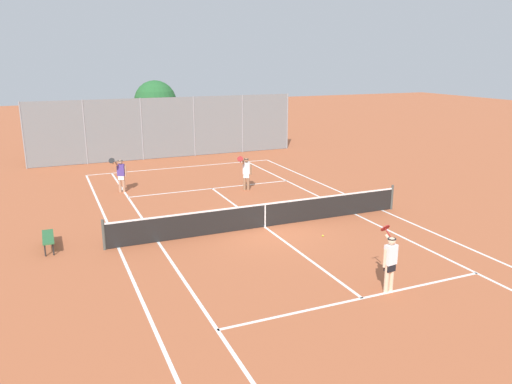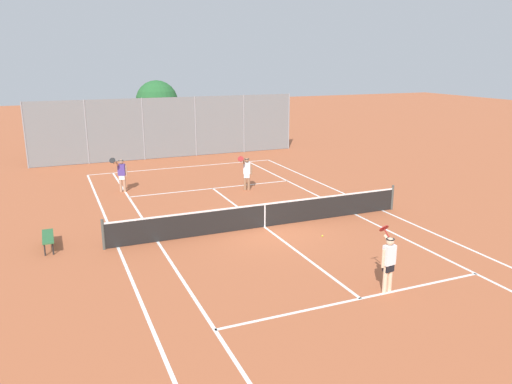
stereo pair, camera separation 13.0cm
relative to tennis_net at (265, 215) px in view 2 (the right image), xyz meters
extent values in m
plane|color=#B25B38|center=(0.00, 0.00, -0.51)|extent=(120.00, 120.00, 0.00)
cube|color=white|center=(0.00, 11.90, -0.51)|extent=(11.00, 0.10, 0.01)
cube|color=white|center=(-5.50, 0.00, -0.51)|extent=(0.10, 23.80, 0.01)
cube|color=white|center=(5.50, 0.00, -0.51)|extent=(0.10, 23.80, 0.01)
cube|color=white|center=(-4.13, 0.00, -0.51)|extent=(0.10, 23.80, 0.01)
cube|color=white|center=(4.13, 0.00, -0.51)|extent=(0.10, 23.80, 0.01)
cube|color=white|center=(0.00, -6.40, -0.51)|extent=(8.26, 0.10, 0.01)
cube|color=white|center=(0.00, 6.40, -0.51)|extent=(8.26, 0.10, 0.01)
cube|color=white|center=(0.00, 0.00, -0.51)|extent=(0.10, 12.80, 0.01)
cylinder|color=#474C47|center=(-5.95, 0.00, 0.03)|extent=(0.10, 0.10, 1.07)
cylinder|color=#474C47|center=(5.95, 0.00, 0.03)|extent=(0.10, 0.10, 1.07)
cube|color=black|center=(0.00, 0.00, -0.04)|extent=(11.90, 0.02, 0.89)
cube|color=white|center=(0.00, 0.00, 0.41)|extent=(11.90, 0.03, 0.06)
cube|color=white|center=(0.00, 0.00, -0.06)|extent=(0.05, 0.03, 0.89)
cylinder|color=beige|center=(0.81, -6.35, -0.10)|extent=(0.13, 0.13, 0.82)
cylinder|color=beige|center=(0.99, -6.32, -0.10)|extent=(0.13, 0.13, 0.82)
cube|color=black|center=(0.90, -6.34, 0.23)|extent=(0.30, 0.21, 0.24)
cube|color=white|center=(0.90, -6.34, 0.59)|extent=(0.36, 0.24, 0.56)
sphere|color=beige|center=(0.90, -6.34, 0.98)|extent=(0.22, 0.22, 0.22)
cylinder|color=black|center=(0.90, -6.34, 1.05)|extent=(0.23, 0.23, 0.02)
cylinder|color=beige|center=(0.68, -6.36, 0.53)|extent=(0.08, 0.08, 0.52)
cylinder|color=beige|center=(1.01, -6.18, 0.88)|extent=(0.14, 0.46, 0.35)
cylinder|color=maroon|center=(1.11, -5.91, 1.04)|extent=(0.06, 0.25, 0.22)
cylinder|color=maroon|center=(1.09, -5.79, 1.15)|extent=(0.30, 0.23, 0.23)
cylinder|color=tan|center=(-4.14, 7.44, -0.10)|extent=(0.13, 0.13, 0.82)
cylinder|color=tan|center=(-4.30, 7.51, -0.10)|extent=(0.13, 0.13, 0.82)
cube|color=white|center=(-4.22, 7.48, 0.23)|extent=(0.33, 0.27, 0.24)
cube|color=#4C388C|center=(-4.22, 7.48, 0.59)|extent=(0.39, 0.31, 0.56)
sphere|color=tan|center=(-4.22, 7.48, 0.98)|extent=(0.22, 0.22, 0.22)
cylinder|color=black|center=(-4.22, 7.48, 1.05)|extent=(0.23, 0.23, 0.02)
cylinder|color=tan|center=(-4.02, 7.39, 0.53)|extent=(0.08, 0.08, 0.52)
cylinder|color=tan|center=(-4.39, 7.40, 0.88)|extent=(0.25, 0.45, 0.35)
cylinder|color=black|center=(-4.61, 7.21, 1.04)|extent=(0.13, 0.24, 0.22)
cylinder|color=black|center=(-4.66, 7.10, 1.15)|extent=(0.33, 0.29, 0.23)
cylinder|color=#936B4C|center=(1.54, 5.43, -0.10)|extent=(0.13, 0.13, 0.82)
cylinder|color=#936B4C|center=(1.38, 5.50, -0.10)|extent=(0.13, 0.13, 0.82)
cube|color=white|center=(1.46, 5.46, 0.23)|extent=(0.33, 0.28, 0.24)
cube|color=white|center=(1.46, 5.46, 0.59)|extent=(0.39, 0.32, 0.56)
sphere|color=#936B4C|center=(1.46, 5.46, 0.98)|extent=(0.22, 0.22, 0.22)
cylinder|color=black|center=(1.46, 5.46, 1.05)|extent=(0.23, 0.23, 0.02)
cylinder|color=#936B4C|center=(1.66, 5.37, 0.53)|extent=(0.08, 0.08, 0.52)
cylinder|color=#936B4C|center=(1.28, 5.39, 0.88)|extent=(0.26, 0.45, 0.35)
cylinder|color=maroon|center=(1.05, 5.21, 1.04)|extent=(0.13, 0.24, 0.22)
cylinder|color=maroon|center=(1.00, 5.10, 1.15)|extent=(0.34, 0.30, 0.23)
sphere|color=#D1DB33|center=(1.50, -1.80, -0.48)|extent=(0.07, 0.07, 0.07)
cube|color=#2D6638|center=(-7.68, 0.82, -0.07)|extent=(0.36, 1.50, 0.05)
cylinder|color=#262626|center=(-7.55, 1.46, -0.30)|extent=(0.05, 0.05, 0.41)
cylinder|color=#262626|center=(-7.55, 0.18, -0.30)|extent=(0.05, 0.05, 0.41)
cylinder|color=#262626|center=(-7.80, 1.46, -0.30)|extent=(0.05, 0.05, 0.41)
cylinder|color=#262626|center=(-7.80, 0.18, -0.30)|extent=(0.05, 0.05, 0.41)
cylinder|color=gray|center=(-8.55, 15.12, 1.44)|extent=(0.08, 0.08, 3.90)
cylinder|color=gray|center=(-5.13, 15.12, 1.44)|extent=(0.08, 0.08, 3.90)
cylinder|color=gray|center=(-1.71, 15.12, 1.44)|extent=(0.08, 0.08, 3.90)
cylinder|color=gray|center=(1.71, 15.12, 1.44)|extent=(0.08, 0.08, 3.90)
cylinder|color=gray|center=(5.13, 15.12, 1.44)|extent=(0.08, 0.08, 3.90)
cylinder|color=gray|center=(8.55, 15.12, 1.44)|extent=(0.08, 0.08, 3.90)
cube|color=slate|center=(0.00, 15.12, 1.44)|extent=(17.10, 0.02, 3.86)
cylinder|color=brown|center=(-0.23, 17.64, 0.71)|extent=(0.26, 0.26, 2.45)
sphere|color=#26602D|center=(-0.23, 17.64, 2.93)|extent=(2.83, 2.83, 2.83)
sphere|color=#26602D|center=(0.15, 17.34, 2.57)|extent=(1.85, 1.85, 1.85)
camera|label=1|loc=(-7.48, -16.53, 5.76)|focal=35.00mm
camera|label=2|loc=(-7.36, -16.58, 5.76)|focal=35.00mm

